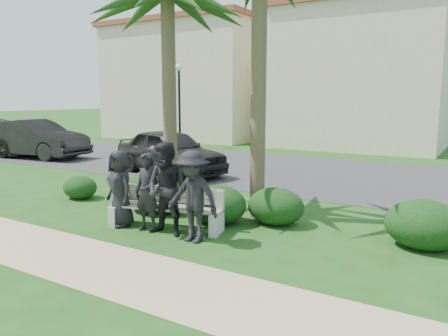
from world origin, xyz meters
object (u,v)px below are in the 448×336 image
at_px(man_a, 120,188).
at_px(park_bench, 167,211).
at_px(man_c, 167,189).
at_px(man_d, 193,197).
at_px(car_b, 34,139).
at_px(man_b, 147,192).
at_px(street_lamp, 179,91).
at_px(car_a, 170,152).

bearing_deg(man_a, park_bench, 36.02).
distance_m(man_a, man_c, 1.20).
bearing_deg(man_a, man_d, 16.16).
bearing_deg(man_d, car_b, 157.53).
bearing_deg(man_c, man_b, 176.22).
relative_size(street_lamp, man_b, 2.82).
bearing_deg(park_bench, man_d, -36.21).
distance_m(man_b, man_c, 0.51).
bearing_deg(man_c, man_a, 177.99).
bearing_deg(man_b, car_b, 153.37).
height_order(man_a, man_b, man_a).
relative_size(man_a, man_d, 0.93).
xyz_separation_m(man_a, car_a, (-2.99, 5.36, -0.01)).
height_order(man_d, car_b, man_d).
bearing_deg(street_lamp, car_a, -55.17).
bearing_deg(man_b, car_a, 124.20).
height_order(street_lamp, car_a, street_lamp).
bearing_deg(car_b, car_a, -98.62).
relative_size(street_lamp, man_c, 2.44).
distance_m(park_bench, man_c, 0.66).
distance_m(man_a, man_d, 1.82).
height_order(man_a, car_b, car_b).
bearing_deg(man_d, man_a, -179.79).
bearing_deg(man_c, car_a, 125.73).
bearing_deg(park_bench, car_a, 113.51).
xyz_separation_m(park_bench, car_a, (-3.92, 5.05, 0.40)).
xyz_separation_m(street_lamp, man_b, (8.37, -12.06, -2.18)).
bearing_deg(street_lamp, car_b, -113.96).
xyz_separation_m(man_d, car_a, (-4.82, 5.41, -0.06)).
bearing_deg(car_b, park_bench, -121.65).
bearing_deg(man_c, park_bench, 129.70).
bearing_deg(man_c, car_b, 152.42).
relative_size(man_b, man_d, 0.92).
relative_size(park_bench, man_d, 1.45).
relative_size(park_bench, man_b, 1.56).
distance_m(street_lamp, man_b, 14.85).
bearing_deg(man_b, park_bench, 50.68).
distance_m(street_lamp, man_c, 15.13).
xyz_separation_m(car_a, car_b, (-7.58, 0.20, 0.06)).
distance_m(street_lamp, car_b, 7.45).
bearing_deg(car_a, street_lamp, 48.99).
bearing_deg(car_b, street_lamp, -31.10).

